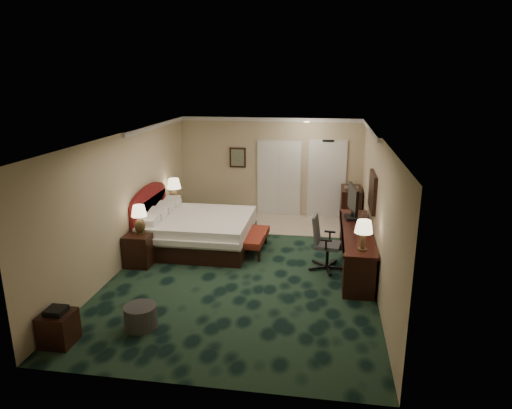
% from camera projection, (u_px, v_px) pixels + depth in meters
% --- Properties ---
extents(floor, '(5.00, 7.50, 0.00)m').
position_uv_depth(floor, '(247.00, 267.00, 9.34)').
color(floor, black).
rests_on(floor, ground).
extents(ceiling, '(5.00, 7.50, 0.00)m').
position_uv_depth(ceiling, '(246.00, 135.00, 8.60)').
color(ceiling, white).
rests_on(ceiling, wall_back).
extents(wall_back, '(5.00, 0.00, 2.70)m').
position_uv_depth(wall_back, '(270.00, 167.00, 12.53)').
color(wall_back, '#C2B590').
rests_on(wall_back, ground).
extents(wall_front, '(5.00, 0.00, 2.70)m').
position_uv_depth(wall_front, '(192.00, 289.00, 5.41)').
color(wall_front, '#C2B590').
rests_on(wall_front, ground).
extents(wall_left, '(0.00, 7.50, 2.70)m').
position_uv_depth(wall_left, '(127.00, 199.00, 9.34)').
color(wall_left, '#C2B590').
rests_on(wall_left, ground).
extents(wall_right, '(0.00, 7.50, 2.70)m').
position_uv_depth(wall_right, '(377.00, 210.00, 8.60)').
color(wall_right, '#C2B590').
rests_on(wall_right, ground).
extents(crown_molding, '(5.00, 7.50, 0.10)m').
position_uv_depth(crown_molding, '(246.00, 138.00, 8.61)').
color(crown_molding, silver).
rests_on(crown_molding, wall_back).
extents(tile_patch, '(3.20, 1.70, 0.01)m').
position_uv_depth(tile_patch, '(300.00, 225.00, 11.96)').
color(tile_patch, beige).
rests_on(tile_patch, ground).
extents(headboard, '(0.12, 2.00, 1.40)m').
position_uv_depth(headboard, '(150.00, 215.00, 10.46)').
color(headboard, '#4C0E11').
rests_on(headboard, ground).
extents(entry_door, '(1.02, 0.06, 2.18)m').
position_uv_depth(entry_door, '(327.00, 180.00, 12.36)').
color(entry_door, silver).
rests_on(entry_door, ground).
extents(closet_doors, '(1.20, 0.06, 2.10)m').
position_uv_depth(closet_doors, '(279.00, 178.00, 12.54)').
color(closet_doors, silver).
rests_on(closet_doors, ground).
extents(wall_art, '(0.45, 0.06, 0.55)m').
position_uv_depth(wall_art, '(238.00, 158.00, 12.56)').
color(wall_art, '#435A50').
rests_on(wall_art, wall_back).
extents(wall_mirror, '(0.05, 0.95, 0.75)m').
position_uv_depth(wall_mirror, '(373.00, 191.00, 9.12)').
color(wall_mirror, white).
rests_on(wall_mirror, wall_right).
extents(bed, '(2.29, 2.12, 0.73)m').
position_uv_depth(bed, '(200.00, 232.00, 10.36)').
color(bed, white).
rests_on(bed, ground).
extents(nightstand_near, '(0.53, 0.61, 0.67)m').
position_uv_depth(nightstand_near, '(140.00, 249.00, 9.41)').
color(nightstand_near, black).
rests_on(nightstand_near, ground).
extents(nightstand_far, '(0.48, 0.55, 0.60)m').
position_uv_depth(nightstand_far, '(176.00, 216.00, 11.72)').
color(nightstand_far, black).
rests_on(nightstand_far, ground).
extents(lamp_near, '(0.34, 0.34, 0.60)m').
position_uv_depth(lamp_near, '(140.00, 219.00, 9.27)').
color(lamp_near, '#302314').
rests_on(lamp_near, nightstand_near).
extents(lamp_far, '(0.39, 0.39, 0.67)m').
position_uv_depth(lamp_far, '(174.00, 192.00, 11.60)').
color(lamp_far, '#302314').
rests_on(lamp_far, nightstand_far).
extents(bed_bench, '(0.50, 1.27, 0.42)m').
position_uv_depth(bed_bench, '(255.00, 243.00, 10.10)').
color(bed_bench, maroon).
rests_on(bed_bench, ground).
extents(ottoman, '(0.64, 0.64, 0.36)m').
position_uv_depth(ottoman, '(141.00, 317.00, 7.08)').
color(ottoman, '#2F2F2F').
rests_on(ottoman, ground).
extents(side_table, '(0.45, 0.45, 0.49)m').
position_uv_depth(side_table, '(58.00, 328.00, 6.64)').
color(side_table, black).
rests_on(side_table, ground).
extents(desk, '(0.61, 2.85, 0.82)m').
position_uv_depth(desk, '(355.00, 249.00, 9.19)').
color(desk, black).
rests_on(desk, ground).
extents(tv, '(0.20, 0.92, 0.72)m').
position_uv_depth(tv, '(353.00, 203.00, 9.70)').
color(tv, black).
rests_on(tv, desk).
extents(desk_lamp, '(0.33, 0.33, 0.56)m').
position_uv_depth(desk_lamp, '(363.00, 235.00, 7.96)').
color(desk_lamp, '#302314').
rests_on(desk_lamp, desk).
extents(desk_chair, '(0.72, 0.69, 1.11)m').
position_uv_depth(desk_chair, '(328.00, 243.00, 9.13)').
color(desk_chair, '#494949').
rests_on(desk_chair, ground).
extents(minibar, '(0.51, 0.92, 0.98)m').
position_uv_depth(minibar, '(350.00, 206.00, 11.92)').
color(minibar, black).
rests_on(minibar, ground).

